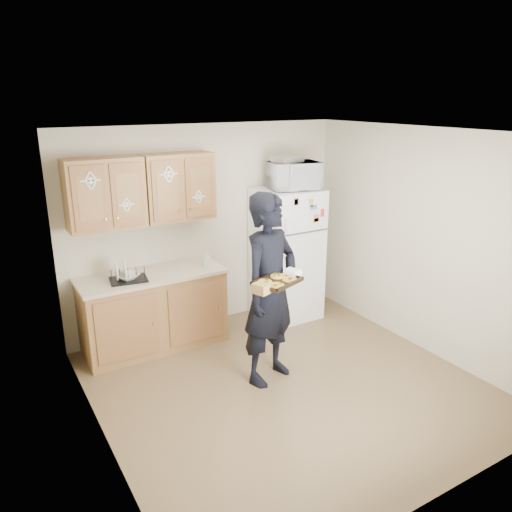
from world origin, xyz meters
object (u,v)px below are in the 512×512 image
object	(u,v)px
dish_rack	(128,274)
refrigerator	(287,254)
baking_tray	(277,282)
microwave	(294,176)
person	(270,290)

from	to	relation	value
dish_rack	refrigerator	bearing A→B (deg)	0.71
baking_tray	microwave	world-z (taller)	microwave
refrigerator	person	size ratio (longest dim) A/B	0.87
microwave	dish_rack	size ratio (longest dim) A/B	1.56
refrigerator	dish_rack	bearing A→B (deg)	-179.29
refrigerator	microwave	size ratio (longest dim) A/B	2.80
person	microwave	xyz separation A→B (m)	(1.07, 1.15, 0.89)
person	dish_rack	distance (m)	1.59
baking_tray	microwave	bearing A→B (deg)	30.69
baking_tray	dish_rack	bearing A→B (deg)	103.42
baking_tray	microwave	size ratio (longest dim) A/B	0.69
dish_rack	baking_tray	bearing A→B (deg)	-56.50
microwave	refrigerator	bearing A→B (deg)	147.38
person	baking_tray	bearing A→B (deg)	-130.16
person	dish_rack	xyz separation A→B (m)	(-1.07, 1.18, 0.00)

